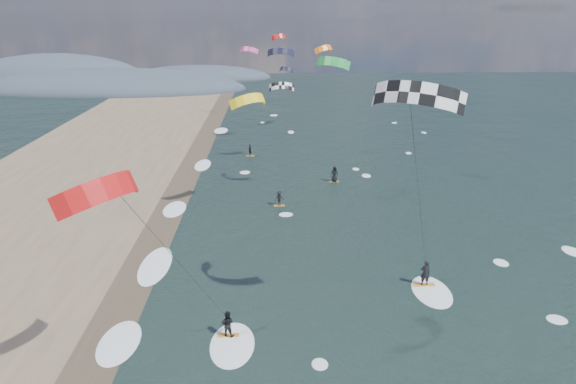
{
  "coord_description": "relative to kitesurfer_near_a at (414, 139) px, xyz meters",
  "views": [
    {
      "loc": [
        -2.03,
        -17.38,
        18.26
      ],
      "look_at": [
        -1.0,
        12.0,
        7.0
      ],
      "focal_mm": 30.0,
      "sensor_mm": 36.0,
      "label": 1
    }
  ],
  "objects": [
    {
      "name": "shoreline_surf",
      "position": [
        -16.12,
        8.25,
        -11.96
      ],
      "size": [
        2.4,
        79.4,
        0.11
      ],
      "color": "white",
      "rests_on": "ground"
    },
    {
      "name": "kitesurfer_near_a",
      "position": [
        0.0,
        0.0,
        0.0
      ],
      "size": [
        8.08,
        9.37,
        15.5
      ],
      "color": "#C47E22",
      "rests_on": "ground"
    },
    {
      "name": "coastal_hills",
      "position": [
        -50.16,
        101.36,
        -11.96
      ],
      "size": [
        80.0,
        41.0,
        15.0
      ],
      "color": "#3D4756",
      "rests_on": "ground"
    },
    {
      "name": "bg_kite_field",
      "position": [
        -5.49,
        44.37,
        -0.21
      ],
      "size": [
        16.19,
        58.84,
        7.85
      ],
      "color": "red",
      "rests_on": "ground"
    },
    {
      "name": "wet_sand_strip",
      "position": [
        -17.32,
        3.5,
        -11.96
      ],
      "size": [
        3.0,
        240.0,
        0.0
      ],
      "primitive_type": "cube",
      "color": "#382D23",
      "rests_on": "ground"
    },
    {
      "name": "far_kitesurfers",
      "position": [
        -4.53,
        25.75,
        -11.13
      ],
      "size": [
        10.94,
        18.02,
        1.81
      ],
      "color": "#C47E22",
      "rests_on": "ground"
    },
    {
      "name": "kitesurfer_near_b",
      "position": [
        -12.43,
        -4.36,
        -3.8
      ],
      "size": [
        6.83,
        9.24,
        12.88
      ],
      "color": "#C47E22",
      "rests_on": "ground"
    }
  ]
}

